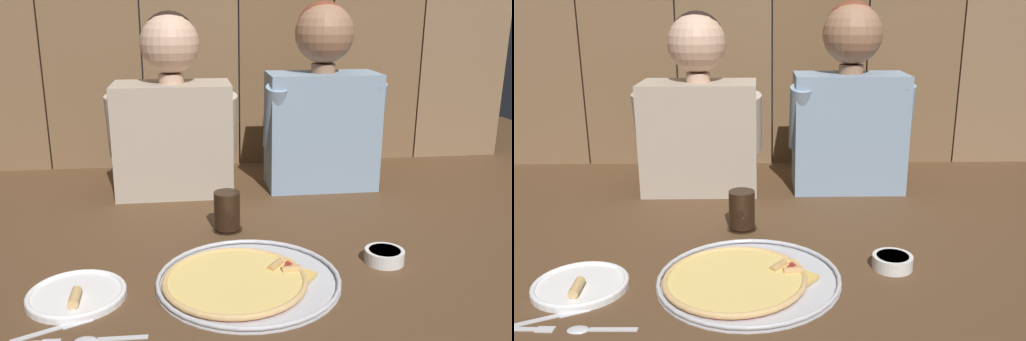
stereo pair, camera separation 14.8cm
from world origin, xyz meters
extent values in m
plane|color=brown|center=(0.00, 0.00, 0.00)|extent=(3.20, 3.20, 0.00)
cylinder|color=silver|center=(-0.08, -0.19, 0.00)|extent=(0.42, 0.42, 0.01)
torus|color=silver|center=(-0.08, -0.19, 0.01)|extent=(0.42, 0.42, 0.01)
cylinder|color=#B23823|center=(-0.11, -0.20, 0.01)|extent=(0.32, 0.32, 0.00)
cylinder|color=#F4D170|center=(-0.11, -0.20, 0.01)|extent=(0.31, 0.31, 0.01)
torus|color=tan|center=(-0.11, -0.20, 0.01)|extent=(0.33, 0.33, 0.01)
cube|color=#F4D170|center=(0.02, -0.14, 0.01)|extent=(0.05, 0.07, 0.01)
cylinder|color=tan|center=(0.03, -0.17, 0.02)|extent=(0.05, 0.03, 0.02)
cylinder|color=#A3281E|center=(0.03, -0.14, 0.02)|extent=(0.02, 0.02, 0.00)
cube|color=#EABC56|center=(0.03, -0.18, 0.01)|extent=(0.11, 0.10, 0.01)
cylinder|color=tan|center=(-0.01, -0.15, 0.02)|extent=(0.05, 0.05, 0.02)
cylinder|color=#A3281E|center=(0.02, -0.17, 0.02)|extent=(0.02, 0.02, 0.00)
cylinder|color=#A3281E|center=(0.02, -0.15, 0.02)|extent=(0.02, 0.02, 0.00)
cylinder|color=white|center=(-0.45, -0.22, 0.01)|extent=(0.21, 0.21, 0.01)
torus|color=white|center=(-0.45, -0.22, 0.01)|extent=(0.21, 0.21, 0.01)
cylinder|color=tan|center=(-0.45, -0.25, 0.02)|extent=(0.02, 0.06, 0.02)
cylinder|color=black|center=(-0.10, 0.13, 0.00)|extent=(0.09, 0.09, 0.01)
cylinder|color=black|center=(-0.10, 0.13, 0.06)|extent=(0.07, 0.07, 0.11)
cylinder|color=white|center=(0.27, -0.13, 0.02)|extent=(0.10, 0.10, 0.03)
cylinder|color=#B23823|center=(0.27, -0.13, 0.02)|extent=(0.08, 0.08, 0.02)
cube|color=silver|center=(-0.51, -0.35, 0.00)|extent=(0.09, 0.05, 0.01)
cube|color=silver|center=(-0.44, -0.32, 0.00)|extent=(0.06, 0.05, 0.00)
cube|color=silver|center=(-0.34, -0.38, 0.00)|extent=(0.10, 0.01, 0.01)
ellipsoid|color=silver|center=(-0.41, -0.38, 0.00)|extent=(0.04, 0.03, 0.01)
cube|color=#B2A38E|center=(-0.25, 0.49, 0.19)|extent=(0.38, 0.22, 0.37)
cylinder|color=#DBAD8E|center=(-0.25, 0.49, 0.39)|extent=(0.08, 0.08, 0.03)
sphere|color=#DBAD8E|center=(-0.25, 0.49, 0.50)|extent=(0.19, 0.19, 0.19)
sphere|color=black|center=(-0.25, 0.50, 0.51)|extent=(0.17, 0.17, 0.17)
cylinder|color=#B2A38E|center=(-0.42, 0.45, 0.24)|extent=(0.08, 0.12, 0.22)
cylinder|color=#B2A38E|center=(-0.08, 0.45, 0.24)|extent=(0.08, 0.14, 0.22)
cube|color=#849EB7|center=(0.25, 0.49, 0.20)|extent=(0.37, 0.19, 0.40)
cylinder|color=#9E7051|center=(0.25, 0.49, 0.41)|extent=(0.08, 0.08, 0.03)
sphere|color=#9E7051|center=(0.25, 0.49, 0.52)|extent=(0.19, 0.19, 0.19)
sphere|color=brown|center=(0.25, 0.50, 0.54)|extent=(0.18, 0.18, 0.18)
cylinder|color=#849EB7|center=(0.09, 0.45, 0.26)|extent=(0.08, 0.14, 0.23)
cylinder|color=#849EB7|center=(0.42, 0.45, 0.26)|extent=(0.08, 0.11, 0.23)
camera|label=1|loc=(-0.20, -1.31, 0.60)|focal=38.36mm
camera|label=2|loc=(-0.05, -1.32, 0.60)|focal=38.36mm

